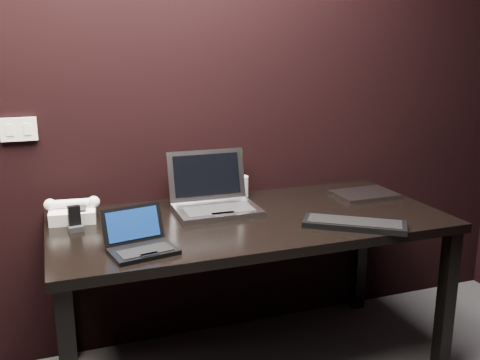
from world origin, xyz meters
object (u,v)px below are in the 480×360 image
object	(u,v)px
desk	(250,234)
silver_laptop	(214,200)
desk_phone	(73,211)
closed_laptop	(365,194)
netbook	(140,243)
mobile_phone	(75,221)
pen_cup	(240,185)
ext_keyboard	(354,224)

from	to	relation	value
desk	silver_laptop	world-z (taller)	silver_laptop
desk	desk_phone	size ratio (longest dim) A/B	7.26
closed_laptop	desk_phone	xyz separation A→B (m)	(-1.38, 0.10, 0.03)
netbook	mobile_phone	world-z (taller)	netbook
closed_laptop	mobile_phone	xyz separation A→B (m)	(-1.38, -0.03, 0.03)
closed_laptop	mobile_phone	size ratio (longest dim) A/B	2.92
netbook	closed_laptop	xyz separation A→B (m)	(1.17, 0.35, -0.02)
desk	netbook	xyz separation A→B (m)	(-0.52, -0.23, 0.11)
closed_laptop	pen_cup	distance (m)	0.62
desk	closed_laptop	size ratio (longest dim) A/B	5.72
netbook	desk_phone	world-z (taller)	netbook
desk	pen_cup	bearing A→B (deg)	77.70
desk	ext_keyboard	distance (m)	0.46
silver_laptop	mobile_phone	distance (m)	0.62
netbook	desk_phone	size ratio (longest dim) A/B	1.14
netbook	desk_phone	distance (m)	0.50
desk	silver_laptop	bearing A→B (deg)	127.44
silver_laptop	mobile_phone	size ratio (longest dim) A/B	3.64
mobile_phone	pen_cup	bearing A→B (deg)	17.06
netbook	closed_laptop	bearing A→B (deg)	16.52
desk	netbook	size ratio (longest dim) A/B	6.39
netbook	ext_keyboard	bearing A→B (deg)	-2.26
desk_phone	ext_keyboard	bearing A→B (deg)	-23.84
desk	mobile_phone	distance (m)	0.74
ext_keyboard	closed_laptop	bearing A→B (deg)	52.46
closed_laptop	desk_phone	size ratio (longest dim) A/B	1.27
desk_phone	mobile_phone	bearing A→B (deg)	-89.64
desk	silver_laptop	size ratio (longest dim) A/B	4.58
netbook	mobile_phone	distance (m)	0.38
silver_laptop	ext_keyboard	distance (m)	0.64
netbook	pen_cup	xyz separation A→B (m)	(0.59, 0.56, 0.03)
silver_laptop	desk_phone	bearing A→B (deg)	174.02
ext_keyboard	mobile_phone	distance (m)	1.14
ext_keyboard	closed_laptop	size ratio (longest dim) A/B	1.43
desk	silver_laptop	xyz separation A→B (m)	(-0.12, 0.15, 0.13)
pen_cup	ext_keyboard	bearing A→B (deg)	-64.14
pen_cup	silver_laptop	bearing A→B (deg)	-136.90
netbook	closed_laptop	size ratio (longest dim) A/B	0.89
mobile_phone	pen_cup	size ratio (longest dim) A/B	0.43
desk_phone	pen_cup	size ratio (longest dim) A/B	0.98
ext_keyboard	closed_laptop	world-z (taller)	ext_keyboard
desk_phone	closed_laptop	bearing A→B (deg)	-4.12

